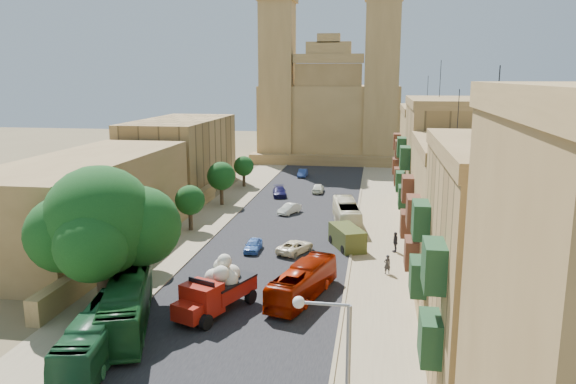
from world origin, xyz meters
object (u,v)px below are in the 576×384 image
(red_truck, at_px, (216,289))
(car_blue_b, at_px, (303,173))
(bus_red_east, at_px, (303,282))
(street_tree_b, at_px, (190,200))
(bus_green_north, at_px, (126,306))
(pedestrian_c, at_px, (395,242))
(street_tree_d, at_px, (244,166))
(ficus_tree, at_px, (101,225))
(streetlamp, at_px, (335,377))
(car_white_a, at_px, (289,209))
(pedestrian_a, at_px, (387,264))
(bus_cream_east, at_px, (347,213))
(car_white_b, at_px, (318,188))
(street_tree_a, at_px, (143,228))
(street_tree_c, at_px, (221,176))
(car_blue_a, at_px, (253,245))
(church, at_px, (331,109))
(car_cream, at_px, (295,247))
(car_dkblue, at_px, (279,192))
(olive_pickup, at_px, (347,238))
(bus_green_south, at_px, (97,335))

(red_truck, bearing_deg, car_blue_b, 91.16)
(bus_red_east, relative_size, car_blue_b, 2.40)
(street_tree_b, height_order, red_truck, street_tree_b)
(bus_green_north, distance_m, pedestrian_c, 25.60)
(street_tree_d, distance_m, bus_green_north, 47.15)
(ficus_tree, height_order, red_truck, ficus_tree)
(streetlamp, relative_size, car_white_a, 2.33)
(car_blue_b, height_order, pedestrian_a, pedestrian_a)
(bus_cream_east, bearing_deg, car_white_b, -83.05)
(pedestrian_a, bearing_deg, bus_cream_east, -99.23)
(street_tree_a, height_order, streetlamp, streetlamp)
(ficus_tree, xyz_separation_m, pedestrian_a, (19.55, 9.75, -5.10))
(street_tree_c, relative_size, car_blue_a, 1.62)
(church, height_order, car_cream, church)
(church, bearing_deg, car_blue_a, -91.88)
(streetlamp, height_order, car_dkblue, streetlamp)
(bus_green_north, height_order, bus_cream_east, bus_green_north)
(bus_red_east, distance_m, car_white_b, 37.95)
(street_tree_a, distance_m, car_cream, 13.69)
(car_cream, height_order, car_dkblue, car_dkblue)
(street_tree_b, xyz_separation_m, olive_pickup, (16.50, -3.60, -2.22))
(car_dkblue, bearing_deg, pedestrian_a, -76.41)
(olive_pickup, bearing_deg, bus_red_east, -101.01)
(red_truck, bearing_deg, bus_green_south, -125.22)
(street_tree_c, xyz_separation_m, bus_green_north, (3.50, -35.00, -2.12))
(street_tree_b, distance_m, bus_green_south, 27.14)
(red_truck, height_order, car_white_b, red_truck)
(church, xyz_separation_m, street_tree_c, (-10.00, -42.61, -5.88))
(pedestrian_a, bearing_deg, ficus_tree, 1.57)
(street_tree_d, height_order, pedestrian_c, street_tree_d)
(street_tree_c, bearing_deg, street_tree_b, -90.00)
(street_tree_b, relative_size, car_dkblue, 1.12)
(bus_cream_east, relative_size, car_cream, 2.29)
(streetlamp, xyz_separation_m, olive_pickup, (-1.22, 32.40, -4.23))
(bus_red_east, bearing_deg, streetlamp, 116.28)
(church, height_order, street_tree_d, church)
(ficus_tree, distance_m, car_dkblue, 38.83)
(bus_red_east, bearing_deg, ficus_tree, 30.31)
(street_tree_b, xyz_separation_m, street_tree_d, (0.00, 24.00, -0.21))
(street_tree_c, bearing_deg, car_dkblue, 43.90)
(ficus_tree, height_order, bus_green_north, ficus_tree)
(street_tree_d, bearing_deg, car_blue_b, 51.50)
(streetlamp, bearing_deg, street_tree_b, 116.21)
(pedestrian_c, bearing_deg, ficus_tree, -66.32)
(church, distance_m, car_white_b, 34.41)
(bus_cream_east, bearing_deg, pedestrian_a, 96.71)
(street_tree_a, distance_m, pedestrian_a, 20.39)
(red_truck, bearing_deg, street_tree_c, 104.94)
(ficus_tree, distance_m, red_truck, 8.95)
(olive_pickup, height_order, car_blue_b, olive_pickup)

